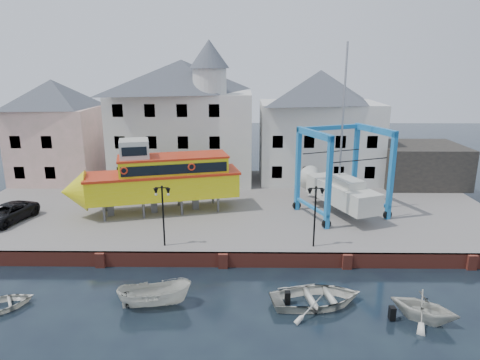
{
  "coord_description": "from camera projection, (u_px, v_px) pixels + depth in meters",
  "views": [
    {
      "loc": [
        1.42,
        -25.32,
        12.85
      ],
      "look_at": [
        1.0,
        7.0,
        4.0
      ],
      "focal_mm": 32.0,
      "sensor_mm": 36.0,
      "label": 1
    }
  ],
  "objects": [
    {
      "name": "travel_lift",
      "position": [
        336.0,
        185.0,
        34.9
      ],
      "size": [
        7.62,
        9.09,
        13.42
      ],
      "rotation": [
        0.0,
        0.0,
        0.38
      ],
      "color": "#1262A3",
      "rests_on": "hardstanding"
    },
    {
      "name": "motorboat_c",
      "position": [
        422.0,
        320.0,
        22.12
      ],
      "size": [
        4.38,
        4.25,
        1.77
      ],
      "primitive_type": "imported",
      "rotation": [
        0.0,
        0.0,
        1.0
      ],
      "color": "beige",
      "rests_on": "ground"
    },
    {
      "name": "quay_wall",
      "position": [
        223.0,
        260.0,
        27.8
      ],
      "size": [
        44.0,
        0.47,
        1.0
      ],
      "color": "maroon",
      "rests_on": "ground"
    },
    {
      "name": "building_white_right",
      "position": [
        319.0,
        126.0,
        44.3
      ],
      "size": [
        12.0,
        8.0,
        11.2
      ],
      "color": "silver",
      "rests_on": "hardstanding"
    },
    {
      "name": "lamp_post_right",
      "position": [
        316.0,
        201.0,
        27.81
      ],
      "size": [
        1.12,
        0.32,
        4.2
      ],
      "color": "black",
      "rests_on": "hardstanding"
    },
    {
      "name": "tour_boat",
      "position": [
        153.0,
        178.0,
        34.46
      ],
      "size": [
        14.37,
        6.72,
        6.09
      ],
      "rotation": [
        0.0,
        0.0,
        0.25
      ],
      "color": "#59595E",
      "rests_on": "hardstanding"
    },
    {
      "name": "building_pink",
      "position": [
        56.0,
        131.0,
        43.79
      ],
      "size": [
        8.0,
        7.0,
        10.3
      ],
      "color": "tan",
      "rests_on": "hardstanding"
    },
    {
      "name": "hardstanding",
      "position": [
        229.0,
        206.0,
        38.31
      ],
      "size": [
        44.0,
        22.0,
        1.0
      ],
      "primitive_type": "cube",
      "color": "#64605C",
      "rests_on": "ground"
    },
    {
      "name": "motorboat_b",
      "position": [
        316.0,
        304.0,
        23.59
      ],
      "size": [
        5.64,
        4.46,
        1.05
      ],
      "primitive_type": "imported",
      "rotation": [
        0.0,
        0.0,
        1.75
      ],
      "color": "beige",
      "rests_on": "ground"
    },
    {
      "name": "building_white_main",
      "position": [
        184.0,
        119.0,
        43.69
      ],
      "size": [
        14.0,
        8.3,
        14.0
      ],
      "color": "silver",
      "rests_on": "hardstanding"
    },
    {
      "name": "motorboat_a",
      "position": [
        155.0,
        306.0,
        23.42
      ],
      "size": [
        4.2,
        2.11,
        1.55
      ],
      "primitive_type": "imported",
      "rotation": [
        0.0,
        0.0,
        1.73
      ],
      "color": "beige",
      "rests_on": "ground"
    },
    {
      "name": "lamp_post_left",
      "position": [
        162.0,
        201.0,
        27.94
      ],
      "size": [
        1.12,
        0.32,
        4.2
      ],
      "color": "black",
      "rests_on": "hardstanding"
    },
    {
      "name": "shed_dark",
      "position": [
        419.0,
        164.0,
        43.2
      ],
      "size": [
        8.0,
        7.0,
        4.0
      ],
      "primitive_type": "cube",
      "color": "black",
      "rests_on": "hardstanding"
    },
    {
      "name": "ground",
      "position": [
        223.0,
        267.0,
        27.83
      ],
      "size": [
        140.0,
        140.0,
        0.0
      ],
      "primitive_type": "plane",
      "color": "black",
      "rests_on": "ground"
    },
    {
      "name": "van",
      "position": [
        7.0,
        213.0,
        32.84
      ],
      "size": [
        3.51,
        5.43,
        1.39
      ],
      "primitive_type": "imported",
      "rotation": [
        0.0,
        0.0,
        -0.26
      ],
      "color": "black",
      "rests_on": "hardstanding"
    }
  ]
}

